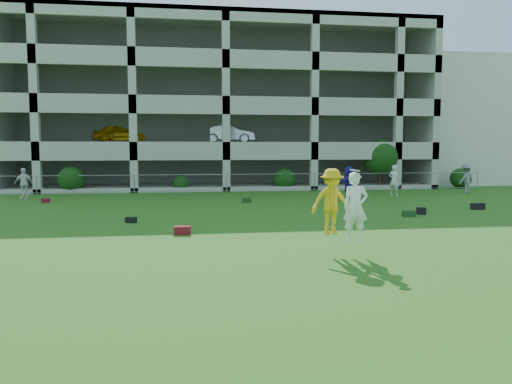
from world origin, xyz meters
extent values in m
plane|color=#235114|center=(0.00, 0.00, 0.00)|extent=(100.00, 100.00, 0.00)
cube|color=beige|center=(23.00, 28.00, 5.00)|extent=(16.00, 14.00, 10.00)
imported|color=silver|center=(-11.87, 16.06, 0.89)|extent=(1.08, 0.56, 1.77)
imported|color=#2A2199|center=(6.37, 12.94, 0.94)|extent=(1.80, 1.35, 1.89)
imported|color=silver|center=(9.84, 14.74, 0.94)|extent=(0.80, 0.80, 1.88)
imported|color=slate|center=(15.15, 15.75, 0.94)|extent=(1.40, 1.14, 1.89)
cube|color=#550E1A|center=(-2.88, 2.88, 0.14)|extent=(0.57, 0.33, 0.28)
cube|color=black|center=(-4.87, 5.83, 0.11)|extent=(0.47, 0.40, 0.22)
cube|color=#133516|center=(6.66, 5.93, 0.13)|extent=(0.56, 0.44, 0.26)
cube|color=black|center=(7.50, 6.52, 0.15)|extent=(0.41, 0.41, 0.30)
cube|color=black|center=(10.96, 7.76, 0.15)|extent=(0.62, 0.35, 0.30)
cube|color=#520E12|center=(-10.08, 13.67, 0.12)|extent=(0.50, 0.38, 0.24)
cube|color=#163D16|center=(0.49, 12.27, 0.12)|extent=(0.52, 0.34, 0.25)
imported|color=gold|center=(1.20, -0.83, 1.46)|extent=(1.20, 0.74, 1.80)
imported|color=white|center=(1.77, -1.14, 1.34)|extent=(0.69, 0.47, 1.87)
cylinder|color=white|center=(1.71, -1.21, 2.32)|extent=(0.27, 0.27, 0.07)
cube|color=#9E998C|center=(0.00, 32.75, 6.00)|extent=(30.00, 0.50, 12.00)
cube|color=#9E998C|center=(-14.75, 26.00, 6.00)|extent=(0.50, 14.00, 12.00)
cube|color=#9E998C|center=(14.75, 26.00, 6.00)|extent=(0.50, 14.00, 12.00)
cube|color=#9E998C|center=(0.00, 26.00, 11.85)|extent=(30.00, 14.00, 0.30)
cube|color=#9E998C|center=(0.00, 26.00, 0.15)|extent=(30.00, 14.00, 0.30)
cube|color=#9E998C|center=(0.00, 26.00, 3.15)|extent=(30.00, 14.00, 0.30)
cube|color=#9E998C|center=(0.00, 26.00, 6.15)|extent=(30.00, 14.00, 0.30)
cube|color=#9E998C|center=(0.00, 26.00, 9.15)|extent=(30.00, 14.00, 0.30)
cube|color=#9E998C|center=(0.00, 19.15, 2.55)|extent=(30.00, 0.30, 0.90)
cube|color=#9E998C|center=(0.00, 19.15, 5.55)|extent=(30.00, 0.30, 0.90)
cube|color=#9E998C|center=(0.00, 19.15, 8.55)|extent=(30.00, 0.30, 0.90)
cube|color=#9E998C|center=(0.00, 19.15, 11.55)|extent=(30.00, 0.30, 0.90)
cube|color=#9E998C|center=(-12.00, 19.25, 6.00)|extent=(0.50, 0.50, 12.00)
cube|color=#9E998C|center=(-6.00, 19.25, 6.00)|extent=(0.50, 0.50, 12.00)
cube|color=#9E998C|center=(0.00, 19.25, 6.00)|extent=(0.50, 0.50, 12.00)
cube|color=#9E998C|center=(6.00, 19.25, 6.00)|extent=(0.50, 0.50, 12.00)
cube|color=#9E998C|center=(12.00, 19.25, 6.00)|extent=(0.50, 0.50, 12.00)
cube|color=#605E59|center=(0.00, 28.00, 6.00)|extent=(29.00, 9.00, 11.60)
imported|color=#FFB40D|center=(-7.40, 24.00, 3.96)|extent=(4.01, 1.93, 1.32)
imported|color=silver|center=(0.65, 24.00, 3.96)|extent=(4.15, 1.90, 1.32)
cylinder|color=gray|center=(-12.00, 19.00, 0.60)|extent=(0.06, 0.06, 1.20)
cylinder|color=gray|center=(-6.00, 19.00, 0.60)|extent=(0.06, 0.06, 1.20)
cylinder|color=gray|center=(0.00, 19.00, 0.60)|extent=(0.06, 0.06, 1.20)
cylinder|color=gray|center=(6.00, 19.00, 0.60)|extent=(0.06, 0.06, 1.20)
cylinder|color=gray|center=(12.00, 19.00, 0.60)|extent=(0.06, 0.06, 1.20)
cylinder|color=gray|center=(18.00, 19.00, 0.60)|extent=(0.06, 0.06, 1.20)
cylinder|color=gray|center=(0.00, 19.00, 1.15)|extent=(36.00, 0.04, 0.04)
cylinder|color=gray|center=(0.00, 19.00, 0.08)|extent=(36.00, 0.04, 0.04)
sphere|color=#163D11|center=(-10.00, 19.60, 0.88)|extent=(1.76, 1.76, 1.76)
sphere|color=#163D11|center=(-3.00, 19.60, 0.55)|extent=(1.10, 1.10, 1.10)
sphere|color=#163D11|center=(4.00, 19.60, 0.77)|extent=(1.54, 1.54, 1.54)
cylinder|color=#382314|center=(11.00, 19.80, 0.98)|extent=(0.16, 0.16, 1.96)
sphere|color=#163D11|center=(11.00, 19.80, 2.24)|extent=(2.52, 2.52, 2.52)
sphere|color=#163D11|center=(17.00, 19.60, 0.72)|extent=(1.43, 1.43, 1.43)
camera|label=1|loc=(-2.79, -13.94, 2.93)|focal=35.00mm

